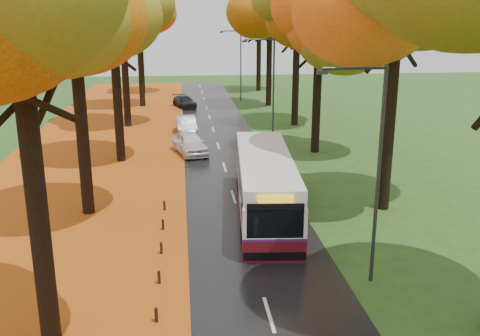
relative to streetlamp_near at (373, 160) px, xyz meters
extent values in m
cube|color=black|center=(-3.95, 17.00, -4.69)|extent=(6.50, 90.00, 0.04)
cube|color=silver|center=(-3.95, 17.00, -4.67)|extent=(0.12, 90.00, 0.01)
cube|color=#93510D|center=(-12.95, 17.00, -4.70)|extent=(12.00, 90.00, 0.02)
cube|color=#B64112|center=(-7.00, 17.00, -4.67)|extent=(0.90, 90.00, 0.01)
cylinder|color=black|center=(-10.85, -2.50, -0.43)|extent=(0.60, 0.60, 8.58)
ellipsoid|color=orange|center=(-10.85, -2.50, 4.93)|extent=(9.20, 9.20, 7.18)
cylinder|color=black|center=(-11.45, 8.50, -0.14)|extent=(0.60, 0.60, 9.15)
cylinder|color=black|center=(-10.85, 18.50, -0.71)|extent=(0.60, 0.60, 8.00)
ellipsoid|color=orange|center=(-10.85, 18.50, 4.29)|extent=(9.20, 9.20, 7.18)
cylinder|color=black|center=(-11.45, 30.50, -0.43)|extent=(0.60, 0.60, 8.58)
ellipsoid|color=orange|center=(-11.45, 30.50, 4.93)|extent=(8.00, 8.00, 6.24)
cylinder|color=black|center=(-10.85, 41.50, -0.14)|extent=(0.60, 0.60, 9.15)
ellipsoid|color=orange|center=(-10.85, 41.50, 5.58)|extent=(9.20, 9.20, 7.18)
cylinder|color=black|center=(-11.45, 51.50, -0.71)|extent=(0.60, 0.60, 8.00)
ellipsoid|color=orange|center=(-11.45, 51.50, 4.29)|extent=(8.00, 8.00, 6.24)
cylinder|color=black|center=(3.55, 7.50, -0.11)|extent=(0.60, 0.60, 9.22)
cylinder|color=black|center=(2.95, 19.50, -0.62)|extent=(0.60, 0.60, 8.19)
ellipsoid|color=orange|center=(2.95, 19.50, 4.50)|extent=(9.20, 9.20, 7.18)
cylinder|color=black|center=(3.55, 29.50, -0.36)|extent=(0.60, 0.60, 8.70)
ellipsoid|color=orange|center=(3.55, 29.50, 5.08)|extent=(8.20, 8.20, 6.40)
cylinder|color=black|center=(2.95, 40.50, -0.11)|extent=(0.60, 0.60, 9.22)
ellipsoid|color=orange|center=(2.95, 40.50, 5.65)|extent=(9.20, 9.20, 7.18)
cylinder|color=black|center=(3.55, 52.50, -0.62)|extent=(0.60, 0.60, 8.19)
ellipsoid|color=orange|center=(3.55, 52.50, 4.50)|extent=(8.20, 8.20, 6.40)
cube|color=black|center=(-7.65, -2.00, -4.45)|extent=(0.11, 0.11, 0.52)
cube|color=black|center=(-7.65, 0.60, -4.45)|extent=(0.11, 0.11, 0.52)
cube|color=black|center=(-7.65, 3.20, -4.45)|extent=(0.11, 0.11, 0.52)
cube|color=black|center=(-7.65, 5.80, -4.45)|extent=(0.11, 0.11, 0.52)
cube|color=black|center=(-7.65, 8.40, -4.45)|extent=(0.11, 0.11, 0.52)
cylinder|color=#333538|center=(0.25, 0.00, -0.71)|extent=(0.14, 0.14, 8.00)
cylinder|color=#333538|center=(-0.85, 0.00, 3.19)|extent=(2.20, 0.11, 0.11)
cube|color=#333538|center=(-1.95, 0.00, 3.07)|extent=(0.35, 0.18, 0.14)
cylinder|color=#333538|center=(0.25, 22.00, -0.71)|extent=(0.14, 0.14, 8.00)
cylinder|color=#333538|center=(-0.85, 22.00, 3.19)|extent=(2.20, 0.11, 0.11)
cube|color=#333538|center=(-1.95, 22.00, 3.07)|extent=(0.35, 0.18, 0.14)
cylinder|color=#333538|center=(0.25, 44.00, -0.71)|extent=(0.14, 0.14, 8.00)
cylinder|color=#333538|center=(-0.85, 44.00, 3.19)|extent=(2.20, 0.11, 0.11)
cube|color=#333538|center=(-1.95, 44.00, 3.07)|extent=(0.35, 0.18, 0.14)
cube|color=#540D17|center=(-2.64, 7.37, -4.21)|extent=(3.50, 11.47, 0.92)
cube|color=silver|center=(-2.64, 7.37, -3.08)|extent=(3.50, 11.47, 1.33)
cube|color=silver|center=(-2.64, 7.37, -2.06)|extent=(3.43, 11.24, 0.72)
cube|color=#4D1855|center=(-2.64, 7.37, -3.70)|extent=(3.52, 11.49, 0.12)
cube|color=black|center=(-2.64, 7.37, -2.67)|extent=(3.45, 10.57, 0.87)
cube|color=black|center=(-3.11, 1.78, -2.88)|extent=(2.26, 0.25, 1.44)
cube|color=yellow|center=(-3.11, 1.78, -1.98)|extent=(1.41, 0.18, 0.29)
cube|color=black|center=(-3.11, 1.80, -4.39)|extent=(2.52, 0.33, 0.36)
cylinder|color=black|center=(-4.12, 3.64, -4.16)|extent=(0.37, 1.05, 1.03)
cylinder|color=black|center=(-1.80, 3.45, -4.16)|extent=(0.37, 1.05, 1.03)
cylinder|color=black|center=(-3.52, 10.85, -4.16)|extent=(0.37, 1.05, 1.03)
cylinder|color=black|center=(-1.20, 10.65, -4.16)|extent=(0.37, 1.05, 1.03)
imported|color=white|center=(-6.10, 19.78, -3.91)|extent=(2.89, 4.81, 1.53)
imported|color=gray|center=(-6.30, 26.58, -3.94)|extent=(1.83, 4.53, 1.46)
imported|color=black|center=(-6.30, 40.15, -4.07)|extent=(2.90, 4.47, 1.20)
camera|label=1|loc=(-6.63, -17.51, 4.89)|focal=40.00mm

